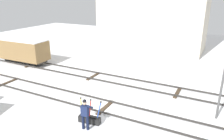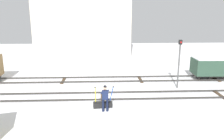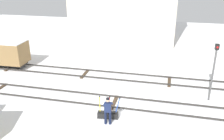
# 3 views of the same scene
# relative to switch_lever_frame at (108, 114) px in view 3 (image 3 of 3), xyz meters

# --- Properties ---
(ground_plane) EXTENTS (60.00, 60.00, 0.00)m
(ground_plane) POSITION_rel_switch_lever_frame_xyz_m (-0.03, 1.80, -0.25)
(ground_plane) COLOR white
(track_main_line) EXTENTS (44.00, 1.94, 0.18)m
(track_main_line) POSITION_rel_switch_lever_frame_xyz_m (-0.03, 1.80, -0.14)
(track_main_line) COLOR #2D2B28
(track_main_line) RESTS_ON ground_plane
(track_siding_near) EXTENTS (44.00, 1.94, 0.18)m
(track_siding_near) POSITION_rel_switch_lever_frame_xyz_m (-0.03, 6.07, -0.14)
(track_siding_near) COLOR #2D2B28
(track_siding_near) RESTS_ON ground_plane
(switch_lever_frame) EXTENTS (1.38, 0.51, 1.45)m
(switch_lever_frame) POSITION_rel_switch_lever_frame_xyz_m (0.00, 0.00, 0.00)
(switch_lever_frame) COLOR black
(switch_lever_frame) RESTS_ON ground_plane
(rail_worker) EXTENTS (0.60, 0.65, 1.72)m
(rail_worker) POSITION_rel_switch_lever_frame_xyz_m (0.14, -0.59, 0.72)
(rail_worker) COLOR #111831
(rail_worker) RESTS_ON ground_plane
(signal_post) EXTENTS (0.24, 0.32, 3.95)m
(signal_post) POSITION_rel_switch_lever_frame_xyz_m (6.16, 3.68, 2.17)
(signal_post) COLOR #4C4C4C
(signal_post) RESTS_ON ground_plane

